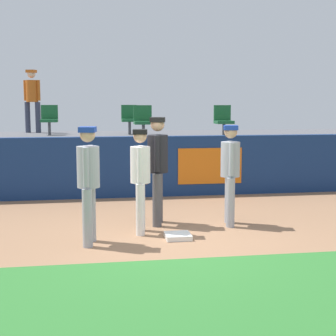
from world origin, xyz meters
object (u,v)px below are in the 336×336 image
(seat_back_left, at_px, (49,118))
(seat_front_center, at_px, (143,120))
(player_fielder_home, at_px, (141,174))
(player_runner_visitor, at_px, (88,177))
(first_base, at_px, (178,236))
(player_umpire, at_px, (158,163))
(seat_front_right, at_px, (223,119))
(spectator_hooded, at_px, (32,96))
(seat_back_center, at_px, (129,118))
(player_coach_visitor, at_px, (230,168))

(seat_back_left, distance_m, seat_front_center, 3.05)
(player_fielder_home, relative_size, player_runner_visitor, 0.96)
(first_base, xyz_separation_m, player_umpire, (-0.18, 0.99, 1.06))
(seat_back_left, xyz_separation_m, seat_front_right, (4.57, -1.80, -0.00))
(player_runner_visitor, distance_m, seat_front_center, 5.43)
(first_base, relative_size, player_runner_visitor, 0.22)
(first_base, xyz_separation_m, spectator_hooded, (-3.02, 8.04, 2.28))
(seat_back_center, relative_size, seat_back_left, 1.00)
(player_fielder_home, distance_m, seat_front_right, 5.41)
(player_coach_visitor, bearing_deg, seat_back_left, -139.63)
(player_fielder_home, relative_size, seat_back_center, 2.04)
(spectator_hooded, bearing_deg, seat_back_center, 178.17)
(player_runner_visitor, xyz_separation_m, seat_front_center, (1.39, 5.21, 0.67))
(player_umpire, bearing_deg, spectator_hooded, -146.16)
(seat_front_right, xyz_separation_m, seat_front_center, (-2.11, 0.00, 0.00))
(player_fielder_home, distance_m, seat_back_left, 6.78)
(player_fielder_home, height_order, seat_back_center, seat_back_center)
(player_fielder_home, xyz_separation_m, seat_front_right, (2.66, 4.66, 0.72))
(seat_back_left, bearing_deg, player_coach_visitor, -60.39)
(player_runner_visitor, xyz_separation_m, seat_back_center, (1.19, 7.01, 0.67))
(player_runner_visitor, height_order, player_umpire, player_umpire)
(player_umpire, xyz_separation_m, spectator_hooded, (-2.84, 7.04, 1.23))
(player_fielder_home, height_order, player_umpire, player_umpire)
(player_runner_visitor, distance_m, player_umpire, 1.62)
(seat_back_center, height_order, seat_front_right, same)
(seat_back_center, bearing_deg, first_base, -88.41)
(first_base, xyz_separation_m, player_fielder_home, (-0.54, 0.46, 0.95))
(player_fielder_home, distance_m, player_runner_visitor, 1.01)
(player_fielder_home, distance_m, spectator_hooded, 8.09)
(seat_front_right, bearing_deg, seat_back_left, 158.50)
(first_base, xyz_separation_m, seat_back_center, (-0.19, 6.92, 1.67))
(seat_front_center, bearing_deg, player_runner_visitor, -104.98)
(player_coach_visitor, relative_size, seat_front_center, 2.09)
(first_base, distance_m, spectator_hooded, 8.89)
(first_base, distance_m, player_coach_visitor, 1.62)
(player_umpire, height_order, seat_back_left, seat_back_left)
(seat_back_center, height_order, seat_front_center, same)
(seat_front_right, distance_m, spectator_hooded, 5.94)
(player_coach_visitor, xyz_separation_m, seat_front_center, (-1.04, 4.37, 0.69))
(seat_back_center, bearing_deg, seat_front_right, -37.94)
(seat_back_center, xyz_separation_m, seat_back_left, (-2.26, 0.00, 0.00))
(first_base, bearing_deg, seat_front_center, 89.87)
(seat_front_center, bearing_deg, spectator_hooded, 136.08)
(seat_front_right, height_order, spectator_hooded, spectator_hooded)
(player_fielder_home, height_order, seat_front_right, seat_front_right)
(first_base, relative_size, seat_front_center, 0.48)
(seat_back_center, bearing_deg, player_coach_visitor, -78.58)
(seat_back_center, xyz_separation_m, seat_front_right, (2.31, -1.80, 0.00))
(first_base, relative_size, seat_front_right, 0.48)
(player_coach_visitor, bearing_deg, spectator_hooded, -140.04)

